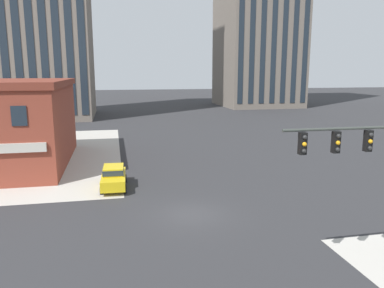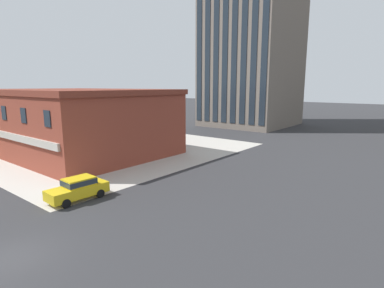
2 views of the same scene
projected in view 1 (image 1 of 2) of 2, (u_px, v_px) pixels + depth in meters
The scene contains 2 objects.
ground_plane at pixel (191, 214), 23.68m from camera, with size 320.00×320.00×0.00m, color #2D2D30.
car_main_northbound_far at pixel (114, 176), 28.88m from camera, with size 2.02×4.47×1.68m.
Camera 1 is at (-4.49, -21.96, 8.83)m, focal length 35.49 mm.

